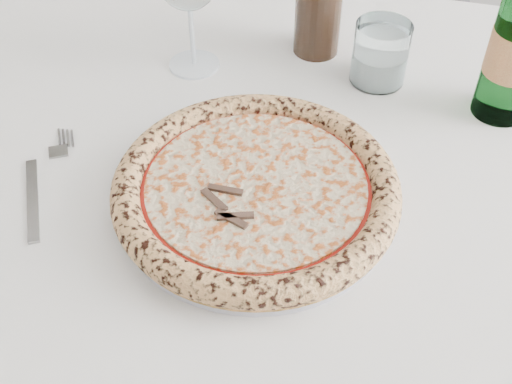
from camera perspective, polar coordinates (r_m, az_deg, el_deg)
dining_table at (r=0.87m, az=0.90°, el=-0.19°), size 1.61×1.07×0.76m
plate at (r=0.74m, az=0.00°, el=-0.61°), size 0.31×0.31×0.02m
pizza at (r=0.73m, az=-0.00°, el=0.36°), size 0.33×0.33×0.03m
fork at (r=0.81m, az=-18.54°, el=0.75°), size 0.06×0.19×0.00m
tumbler at (r=0.93m, az=10.94°, el=11.70°), size 0.08×0.08×0.09m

